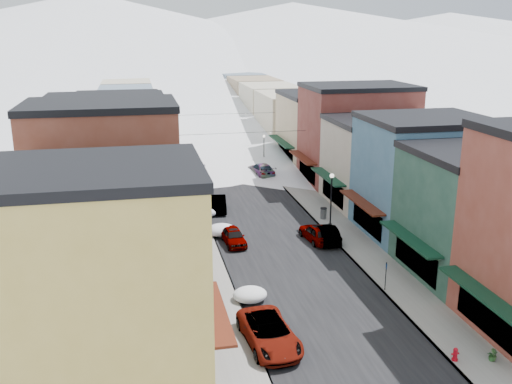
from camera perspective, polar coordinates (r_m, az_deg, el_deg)
name	(u,v)px	position (r m, az deg, el deg)	size (l,w,h in m)	color
road	(213,151)	(85.82, -4.28, 4.15)	(10.00, 160.00, 0.01)	black
sidewalk_left	(169,152)	(85.20, -8.70, 3.97)	(3.20, 160.00, 0.15)	gray
sidewalk_right	(256,148)	(86.91, 0.04, 4.39)	(3.20, 160.00, 0.15)	gray
curb_left	(180,152)	(85.29, -7.65, 4.02)	(0.10, 160.00, 0.15)	slate
curb_right	(246,149)	(86.60, -0.96, 4.35)	(0.10, 160.00, 0.15)	slate
bldg_l_yellow	(103,277)	(29.82, -15.05, -8.21)	(11.30, 8.70, 11.50)	gold
bldg_l_cream	(110,237)	(38.07, -14.38, -4.37)	(11.30, 8.20, 9.50)	beige
bldg_l_brick_near	(105,183)	(45.28, -14.82, 0.86)	(12.30, 8.20, 12.50)	brown
bldg_l_grayblue	(116,177)	(53.91, -13.80, 1.43)	(11.30, 9.20, 9.00)	slate
bldg_l_brick_far	(108,148)	(62.51, -14.59, 4.31)	(13.30, 9.20, 11.00)	maroon
bldg_l_tan	(120,135)	(72.38, -13.49, 5.54)	(11.30, 11.20, 10.00)	tan
bldg_r_green	(482,213)	(44.74, 21.63, -1.94)	(11.30, 9.20, 9.50)	#214638
bldg_r_blue	(423,176)	(52.00, 16.33, 1.56)	(11.30, 9.20, 10.50)	#386280
bldg_r_cream	(384,161)	(60.20, 12.71, 3.02)	(12.30, 9.20, 9.00)	#B2A68F
bldg_r_brick_far	(357,134)	(68.24, 10.05, 5.76)	(13.30, 9.20, 11.50)	maroon
bldg_r_tan	(322,128)	(77.31, 6.57, 6.35)	(11.30, 11.20, 9.50)	tan
distant_blocks	(196,104)	(107.68, -6.03, 8.71)	(34.00, 55.00, 8.00)	gray
mountain_ridge	(113,35)	(300.53, -14.07, 15.03)	(670.00, 340.00, 34.00)	silver
overhead_cables	(226,123)	(72.52, -3.02, 6.94)	(16.40, 15.04, 0.04)	black
car_white_suv	(269,333)	(33.91, 1.32, -13.88)	(2.67, 5.80, 1.61)	silver
car_silver_sedan	(234,236)	(48.55, -2.25, -4.45)	(1.66, 4.12, 1.40)	gray
car_dark_hatch	(218,204)	(57.36, -3.79, -1.18)	(1.53, 4.39, 1.45)	black
car_silver_wagon	(199,177)	(67.22, -5.77, 1.49)	(2.41, 5.93, 1.72)	#A9ACB1
car_green_sedan	(326,234)	(49.40, 7.01, -4.15)	(1.57, 4.49, 1.48)	black
car_gray_suv	(317,233)	(49.43, 6.09, -4.07)	(1.81, 4.49, 1.53)	#95979D
car_black_sedan	(261,169)	(70.78, 0.55, 2.27)	(2.23, 5.48, 1.59)	black
car_lane_silver	(197,144)	(87.11, -5.89, 4.82)	(1.86, 4.62, 1.57)	gray
car_lane_white	(208,131)	(98.41, -4.78, 6.08)	(2.21, 4.80, 1.33)	silver
fire_hydrant	(455,355)	(34.30, 19.30, -15.09)	(0.45, 0.34, 0.77)	#B70917
parking_sign	(386,274)	(40.82, 12.86, -7.99)	(0.06, 0.28, 2.08)	black
trash_can	(323,213)	(54.85, 6.76, -2.11)	(0.63, 0.63, 1.07)	slate
streetlamp_near	(331,193)	(52.42, 7.54, -0.08)	(0.41, 0.41, 4.91)	black
streetlamp_far	(264,146)	(75.24, 0.80, 4.60)	(0.34, 0.34, 4.06)	black
planter_near	(492,356)	(35.00, 22.52, -14.91)	(0.51, 0.44, 0.57)	#2A5B29
planter_far	(493,355)	(35.01, 22.63, -14.80)	(0.39, 0.39, 0.69)	#355D2A
snow_pile_near	(250,294)	(39.01, -0.62, -10.19)	(2.33, 2.63, 0.98)	white
snow_pile_mid	(221,230)	(50.66, -3.50, -3.80)	(2.55, 2.77, 1.08)	white
snow_pile_far	(207,212)	(55.87, -4.97, -2.00)	(2.15, 2.52, 0.91)	white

